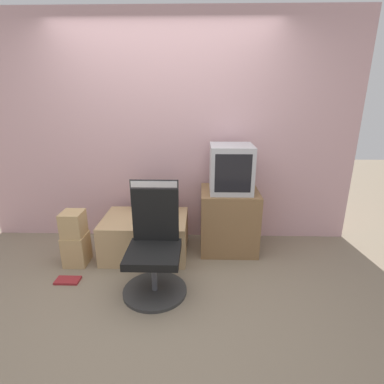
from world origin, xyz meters
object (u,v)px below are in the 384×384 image
at_px(mouse, 170,221).
at_px(office_chair, 154,253).
at_px(main_monitor, 154,196).
at_px(crt_tv, 231,169).
at_px(cardboard_box_lower, 77,249).
at_px(keyboard, 150,222).
at_px(book, 68,280).

xyz_separation_m(mouse, office_chair, (-0.09, -0.52, -0.08)).
distance_m(main_monitor, crt_tv, 0.91).
bearing_deg(office_chair, main_monitor, 97.57).
bearing_deg(crt_tv, mouse, -158.28).
bearing_deg(main_monitor, cardboard_box_lower, -154.67).
xyz_separation_m(keyboard, mouse, (0.21, 0.01, 0.01)).
bearing_deg(book, keyboard, 30.02).
bearing_deg(office_chair, keyboard, 103.35).
relative_size(office_chair, cardboard_box_lower, 2.83).
height_order(keyboard, book, keyboard).
bearing_deg(keyboard, mouse, 2.84).
bearing_deg(keyboard, crt_tv, 17.35).
xyz_separation_m(keyboard, office_chair, (0.12, -0.51, -0.08)).
relative_size(main_monitor, mouse, 8.42).
relative_size(office_chair, book, 4.08).
relative_size(main_monitor, office_chair, 0.58).
distance_m(office_chair, cardboard_box_lower, 1.01).
xyz_separation_m(keyboard, crt_tv, (0.86, 0.27, 0.52)).
distance_m(mouse, book, 1.15).
height_order(mouse, book, mouse).
relative_size(crt_tv, office_chair, 0.55).
bearing_deg(main_monitor, book, -136.92).
relative_size(keyboard, office_chair, 0.34).
relative_size(keyboard, book, 1.39).
xyz_separation_m(mouse, book, (-0.96, -0.44, -0.44)).
distance_m(crt_tv, book, 2.00).
xyz_separation_m(main_monitor, keyboard, (-0.02, -0.28, -0.19)).
relative_size(keyboard, mouse, 4.93).
height_order(keyboard, office_chair, office_chair).
bearing_deg(office_chair, book, 174.84).
distance_m(main_monitor, book, 1.22).
bearing_deg(crt_tv, office_chair, -133.47).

